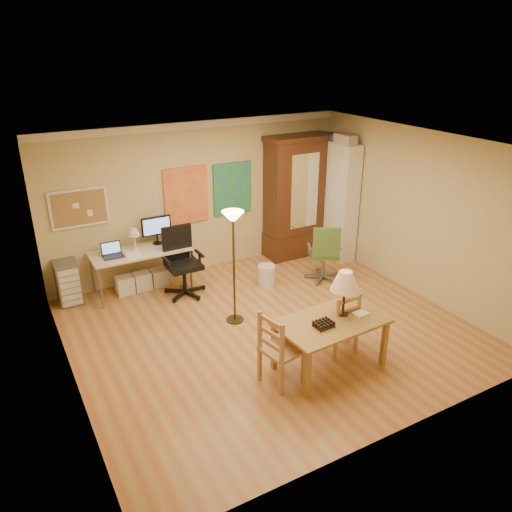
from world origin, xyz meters
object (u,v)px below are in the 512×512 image
bookshelf (337,201)px  office_chair_black (184,277)px  office_chair_green (323,265)px  computer_desk (143,265)px  dining_table (336,309)px  armoire (296,204)px

bookshelf → office_chair_black: bearing=-177.9°
office_chair_black → office_chair_green: bearing=-17.0°
computer_desk → bookshelf: bookshelf is taller
dining_table → office_chair_black: dining_table is taller
office_chair_black → armoire: bearing=12.2°
computer_desk → office_chair_green: bearing=-22.5°
office_chair_black → dining_table: bearing=-71.0°
office_chair_black → bookshelf: size_ratio=0.52×
office_chair_black → bookshelf: (3.23, 0.12, 0.80)m
armoire → office_chair_green: bearing=-100.2°
office_chair_black → computer_desk: bearing=138.3°
dining_table → computer_desk: dining_table is taller
dining_table → office_chair_green: (1.37, 2.11, -0.54)m
dining_table → computer_desk: (-1.51, 3.30, -0.37)m
office_chair_black → bookshelf: 3.33m
computer_desk → office_chair_black: bearing=-41.7°
computer_desk → office_chair_green: computer_desk is taller
dining_table → bookshelf: size_ratio=0.64×
dining_table → bookshelf: bearing=52.6°
dining_table → bookshelf: 3.72m
dining_table → office_chair_black: size_ratio=1.24×
armoire → dining_table: bearing=-115.4°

